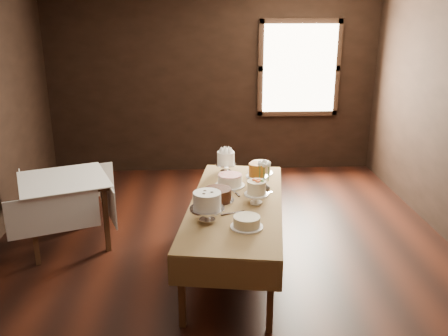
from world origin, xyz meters
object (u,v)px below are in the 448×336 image
Objects in this scene: cake_meringue at (226,163)px; cake_flowers at (256,193)px; cake_caramel at (257,176)px; cake_server_c at (234,191)px; cake_lattice at (230,181)px; flower_vase at (264,187)px; cake_speckled at (261,168)px; cake_chocolate at (218,195)px; cake_server_e at (210,209)px; side_table at (64,187)px; cake_server_d at (267,193)px; display_table at (236,206)px; cake_cream at (247,222)px; cake_server_a at (237,212)px; cake_swirl at (207,208)px.

cake_flowers is at bearing -76.00° from cake_meringue.
cake_server_c is (-0.25, -0.12, -0.11)m from cake_caramel.
flower_vase is at bearing -34.46° from cake_lattice.
cake_speckled is 0.95m from cake_chocolate.
cake_server_c is 1.00× the size of cake_server_e.
cake_server_d is at bearing -10.39° from side_table.
cake_server_e reaches higher than display_table.
cake_cream reaches higher than cake_server_e.
side_table is 3.57× the size of cake_chocolate.
side_table is at bearing 175.36° from cake_lattice.
cake_server_c is at bearing 127.06° from cake_server_d.
cake_lattice is 1.34× the size of cake_caramel.
cake_meringue is 1.47m from cake_cream.
side_table is 2.06m from cake_caramel.
cake_server_a is 1.00× the size of cake_server_e.
cake_server_d is at bearing -34.49° from cake_lattice.
side_table is 4.78× the size of cake_server_e.
cake_flowers is 0.30m from cake_server_a.
cake_server_a is (-0.35, -1.09, -0.06)m from cake_speckled.
display_table is 0.25m from cake_flowers.
display_table is 0.55m from cake_swirl.
cake_speckled is at bearing 6.48° from side_table.
side_table is 1.77m from cake_lattice.
cake_cream is at bearing -86.46° from cake_meringue.
cake_server_c is at bearing 96.15° from cake_server_e.
cake_flowers is at bearing -100.03° from cake_speckled.
cake_swirl is (-0.63, -1.25, 0.06)m from cake_speckled.
cake_lattice is 0.44m from cake_server_d.
cake_swirl is (-0.54, -0.83, 0.01)m from cake_caramel.
cake_flowers is (0.19, -0.06, 0.15)m from display_table.
cake_lattice is 0.70m from cake_server_a.
cake_server_a is at bearing -164.27° from cake_server_d.
flower_vase reaches higher than cake_server_e.
cake_chocolate is at bearing 98.16° from cake_server_a.
cake_flowers is (-0.16, -0.88, 0.04)m from cake_speckled.
cake_server_c is (0.03, -0.16, -0.05)m from cake_lattice.
cake_swirl is (-0.24, -1.32, 0.01)m from cake_meringue.
cake_speckled is at bearing -9.09° from cake_meringue.
display_table is at bearing 163.21° from cake_flowers.
cake_lattice is at bearing 94.16° from cake_cream.
cake_meringue reaches higher than flower_vase.
cake_flowers is (0.37, -0.09, 0.04)m from cake_chocolate.
cake_chocolate is at bearing -98.63° from cake_meringue.
cake_caramel is (-0.10, -0.42, 0.05)m from cake_speckled.
cake_speckled is at bearing 85.54° from flower_vase.
cake_lattice is at bearing -5.10° from cake_server_c.
flower_vase is at bearing 35.96° from display_table.
cake_caramel reaches higher than flower_vase.
cake_swirl is at bearing -142.13° from cake_flowers.
cake_chocolate is (-0.13, -0.86, -0.05)m from cake_meringue.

